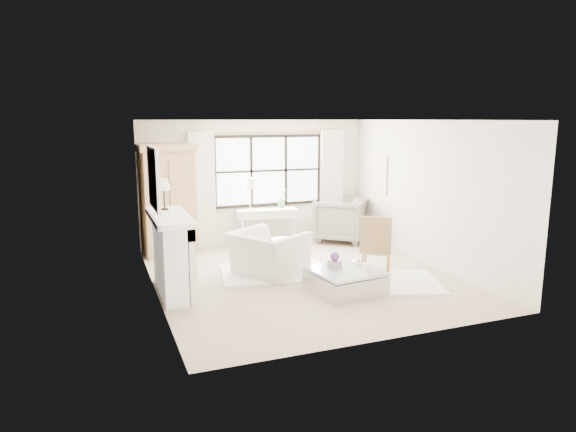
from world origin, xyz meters
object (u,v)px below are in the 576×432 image
object	(u,v)px
console_table	(266,227)
club_armchair	(268,254)
coffee_table	(345,281)
armoire	(168,199)

from	to	relation	value
console_table	club_armchair	size ratio (longest dim) A/B	1.12
coffee_table	club_armchair	bearing A→B (deg)	115.82
console_table	club_armchair	world-z (taller)	console_table
console_table	coffee_table	xyz separation A→B (m)	(0.16, -3.43, -0.22)
club_armchair	coffee_table	size ratio (longest dim) A/B	1.07
club_armchair	coffee_table	world-z (taller)	club_armchair
armoire	coffee_table	distance (m)	4.16
armoire	console_table	xyz separation A→B (m)	(2.09, 0.07, -0.74)
armoire	club_armchair	xyz separation A→B (m)	(1.40, -2.07, -0.75)
armoire	coffee_table	bearing A→B (deg)	-62.19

